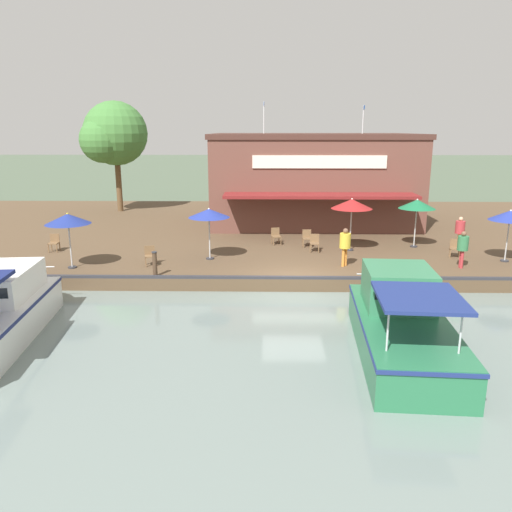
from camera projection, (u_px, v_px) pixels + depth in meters
The scene contains 21 objects.
ground_plane at pixel (294, 294), 19.93m from camera, with size 220.00×220.00×0.00m, color #4C5B47.
quay_deck at pixel (284, 232), 30.51m from camera, with size 22.00×56.00×0.60m, color brown.
quay_edge_fender at pixel (294, 278), 19.87m from camera, with size 0.20×50.40×0.10m, color #2D2D33.
waterfront_restaurant at pixel (312, 178), 31.70m from camera, with size 10.28×12.51×7.44m.
patio_umbrella_near_quay_edge at pixel (510, 216), 21.97m from camera, with size 1.81×1.81×2.36m.
patio_umbrella_back_row at pixel (417, 204), 24.71m from camera, with size 1.80×1.80×2.45m.
patio_umbrella_by_entrance at pixel (209, 213), 22.37m from camera, with size 1.86×1.86×2.36m.
patio_umbrella_mid_patio_left at pixel (68, 219), 20.91m from camera, with size 1.89×1.89×2.39m.
patio_umbrella_mid_patio_right at pixel (352, 204), 23.96m from camera, with size 1.98×1.98×2.58m.
cafe_chair_facing_river at pixel (276, 235), 25.72m from camera, with size 0.53×0.53×0.85m.
cafe_chair_back_row_seat at pixel (307, 237), 25.23m from camera, with size 0.45×0.45×0.85m.
cafe_chair_mid_patio at pixel (150, 255), 21.75m from camera, with size 0.54×0.54×0.85m.
cafe_chair_beside_entrance at pixel (54, 242), 24.23m from camera, with size 0.46×0.46×0.85m.
cafe_chair_under_first_umbrella at pixel (314, 242), 24.18m from camera, with size 0.47×0.47×0.85m.
cafe_chair_far_corner_seat at pixel (455, 247), 23.10m from camera, with size 0.54×0.54×0.85m.
person_at_quay_edge at pixel (460, 229), 24.65m from camera, with size 0.45×0.45×1.60m.
person_near_entrance at pixel (345, 243), 21.45m from camera, with size 0.47×0.47×1.68m.
person_mid_patio at pixel (463, 245), 21.21m from camera, with size 0.45×0.45×1.60m.
motorboat_mid_row at pixel (398, 319), 14.94m from camera, with size 7.60×2.91×2.29m.
mooring_post at pixel (155, 264), 20.09m from camera, with size 0.22×0.22×1.03m.
tree_upstream_bank at pixel (112, 135), 34.78m from camera, with size 4.67×4.45×7.72m.
Camera 1 is at (18.96, -1.19, 6.40)m, focal length 35.00 mm.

